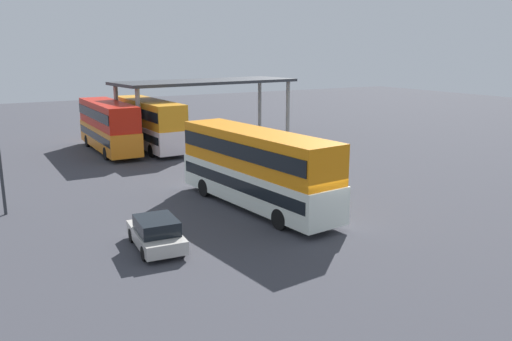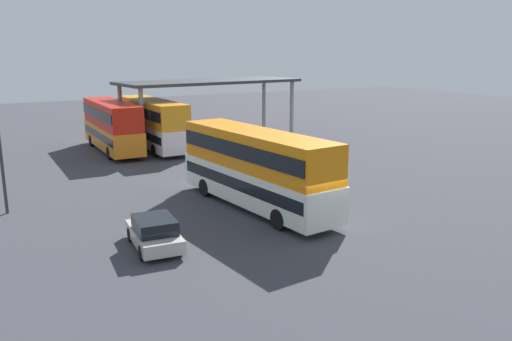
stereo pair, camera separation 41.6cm
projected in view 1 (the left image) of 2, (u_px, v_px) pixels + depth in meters
ground_plane at (316, 231)px, 23.78m from camera, size 140.00×140.00×0.00m
double_decker_main at (256, 166)px, 26.77m from camera, size 3.55×11.25×4.06m
parked_hatchback at (156, 233)px, 21.52m from camera, size 2.00×3.83×1.35m
double_decker_near_canopy at (108, 125)px, 41.60m from camera, size 2.52×10.34×4.03m
double_decker_mid_row at (149, 122)px, 42.83m from camera, size 2.72×10.97×4.07m
depot_canopy at (207, 85)px, 45.82m from camera, size 16.75×7.31×5.47m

